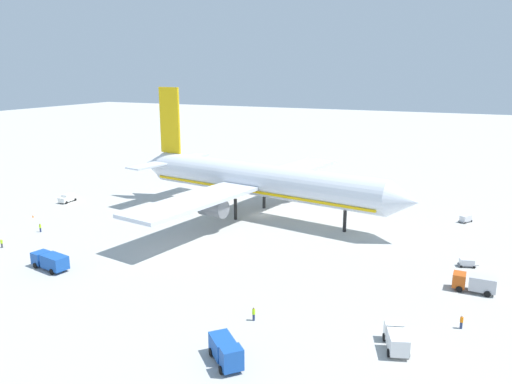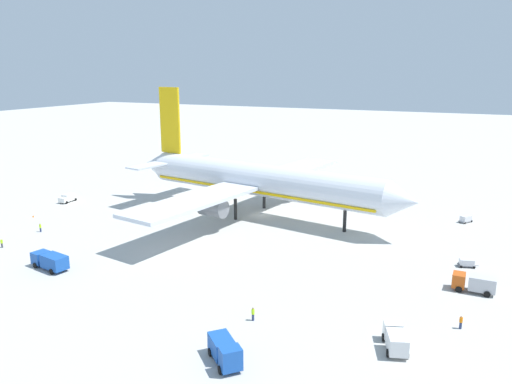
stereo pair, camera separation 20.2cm
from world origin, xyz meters
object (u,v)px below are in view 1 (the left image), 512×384
Objects in this scene: traffic_cone_0 at (33,216)px; ground_worker_2 at (461,322)px; airliner at (256,180)px; service_truck_0 at (475,282)px; service_truck_2 at (50,261)px; service_van at (68,198)px; baggage_cart_1 at (467,262)px; ground_worker_1 at (254,314)px; service_truck_4 at (226,351)px; ground_worker_0 at (2,243)px; service_truck_1 at (396,338)px; ground_worker_3 at (40,228)px; baggage_cart_2 at (466,218)px.

ground_worker_2 is at bearing -8.37° from traffic_cone_0.
airliner reaches higher than service_truck_0.
service_truck_2 is at bearing -37.22° from traffic_cone_0.
ground_worker_2 is at bearing -38.57° from airliner.
service_van reaches higher than ground_worker_2.
baggage_cart_1 is 5.91× the size of traffic_cone_0.
service_truck_2 reaches higher than ground_worker_1.
service_truck_4 is at bearing -140.80° from ground_worker_2.
ground_worker_1 is (-25.11, -20.85, -0.52)m from service_truck_0.
service_van is at bearing 177.43° from baggage_cart_1.
ground_worker_2 is (76.07, 3.32, 0.04)m from ground_worker_0.
service_truck_4 is at bearing -26.19° from traffic_cone_0.
service_truck_1 is 3.18× the size of ground_worker_1.
traffic_cone_0 is at bearing 179.58° from service_truck_0.
service_truck_2 is 4.20× the size of ground_worker_3.
service_truck_0 is 9.76m from baggage_cart_1.
service_truck_0 is 12.14m from ground_worker_2.
service_van is at bearing 131.37° from service_truck_2.
service_truck_1 reaches higher than ground_worker_3.
airliner is 39.65× the size of ground_worker_2.
service_truck_2 is 66.68m from baggage_cart_1.
airliner reaches higher than ground_worker_2.
ground_worker_1 is at bearing -19.01° from traffic_cone_0.
ground_worker_0 is (-15.61, 3.65, -0.59)m from service_truck_2.
ground_worker_3 is (-52.91, 14.85, -0.03)m from ground_worker_1.
service_truck_4 reaches higher than ground_worker_3.
service_truck_0 reaches higher than ground_worker_2.
ground_worker_0 reaches higher than baggage_cart_2.
service_truck_4 reaches higher than service_truck_2.
airliner is 48.19m from ground_worker_1.
airliner is 21.23× the size of baggage_cart_1.
ground_worker_3 is at bearing -35.02° from traffic_cone_0.
service_truck_2 is 4.08× the size of ground_worker_1.
service_truck_0 is 1.78× the size of baggage_cart_1.
traffic_cone_0 is (2.87, -12.99, -0.76)m from service_van.
service_truck_4 is (20.79, -53.30, -6.30)m from airliner.
ground_worker_1 is (-22.43, -56.55, 0.11)m from baggage_cart_2.
service_truck_1 is 10.41m from ground_worker_2.
service_truck_0 is (44.67, -22.66, -6.36)m from airliner.
traffic_cone_0 is (-84.80, -35.07, -0.52)m from baggage_cart_2.
baggage_cart_1 is 21.71m from ground_worker_2.
service_truck_2 is 4.36× the size of ground_worker_0.
service_truck_0 is 78.26m from ground_worker_3.
baggage_cart_1 is at bearing -2.57° from service_van.
baggage_cart_1 is at bearing 25.47° from service_truck_2.
airliner reaches higher than service_truck_4.
baggage_cart_2 is (4.92, 55.91, -0.56)m from service_truck_1.
baggage_cart_2 is 60.84m from ground_worker_1.
ground_worker_2 is at bearing -95.31° from service_truck_0.
service_truck_2 reaches higher than baggage_cart_1.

